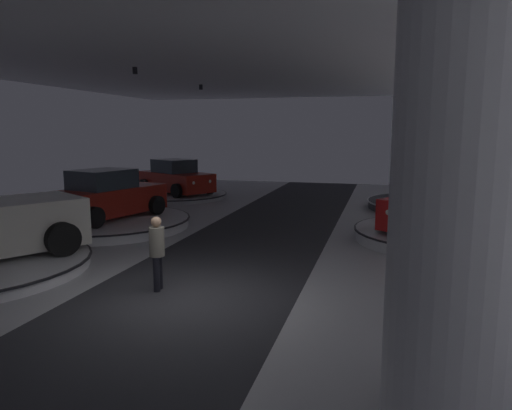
{
  "coord_description": "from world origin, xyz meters",
  "views": [
    {
      "loc": [
        3.76,
        -8.2,
        3.34
      ],
      "look_at": [
        0.53,
        3.56,
        1.4
      ],
      "focal_mm": 32.6,
      "sensor_mm": 36.0,
      "label": 1
    }
  ],
  "objects_px": {
    "display_platform_deep_right": "(443,187)",
    "display_platform_mid_right": "(439,235)",
    "display_platform_far_right": "(439,205)",
    "display_car_deep_right": "(444,171)",
    "column_right": "(462,187)",
    "brand_sign_pylon": "(486,192)",
    "display_car_mid_right": "(442,205)",
    "display_platform_mid_left": "(108,222)",
    "display_car_far_right": "(441,184)",
    "visitor_walking_near": "(157,249)",
    "display_car_far_left": "(176,178)",
    "display_car_mid_left": "(106,197)",
    "display_platform_far_left": "(176,195)"
  },
  "relations": [
    {
      "from": "column_right",
      "to": "display_car_mid_right",
      "type": "xyz_separation_m",
      "value": [
        0.94,
        9.53,
        -1.62
      ]
    },
    {
      "from": "brand_sign_pylon",
      "to": "visitor_walking_near",
      "type": "distance_m",
      "value": 6.49
    },
    {
      "from": "column_right",
      "to": "display_platform_far_right",
      "type": "distance_m",
      "value": 16.09
    },
    {
      "from": "column_right",
      "to": "visitor_walking_near",
      "type": "bearing_deg",
      "value": 148.52
    },
    {
      "from": "display_platform_deep_right",
      "to": "visitor_walking_near",
      "type": "bearing_deg",
      "value": -111.74
    },
    {
      "from": "brand_sign_pylon",
      "to": "display_car_far_right",
      "type": "relative_size",
      "value": 0.96
    },
    {
      "from": "column_right",
      "to": "display_car_far_left",
      "type": "bearing_deg",
      "value": 124.04
    },
    {
      "from": "brand_sign_pylon",
      "to": "display_car_far_right",
      "type": "bearing_deg",
      "value": 87.16
    },
    {
      "from": "display_platform_mid_left",
      "to": "display_car_deep_right",
      "type": "relative_size",
      "value": 1.33
    },
    {
      "from": "display_car_far_left",
      "to": "display_car_mid_left",
      "type": "xyz_separation_m",
      "value": [
        0.89,
        -7.52,
        0.11
      ]
    },
    {
      "from": "display_platform_mid_left",
      "to": "display_platform_mid_right",
      "type": "height_order",
      "value": "display_platform_mid_right"
    },
    {
      "from": "brand_sign_pylon",
      "to": "display_platform_far_left",
      "type": "xyz_separation_m",
      "value": [
        -11.91,
        12.36,
        -2.12
      ]
    },
    {
      "from": "column_right",
      "to": "display_car_mid_right",
      "type": "bearing_deg",
      "value": 84.39
    },
    {
      "from": "display_platform_mid_right",
      "to": "display_car_mid_right",
      "type": "bearing_deg",
      "value": 57.0
    },
    {
      "from": "display_platform_mid_right",
      "to": "visitor_walking_near",
      "type": "xyz_separation_m",
      "value": [
        -6.24,
        -6.24,
        0.7
      ]
    },
    {
      "from": "display_platform_mid_left",
      "to": "display_platform_far_right",
      "type": "distance_m",
      "value": 13.62
    },
    {
      "from": "display_car_mid_right",
      "to": "display_car_deep_right",
      "type": "xyz_separation_m",
      "value": [
        1.58,
        13.48,
        -0.06
      ]
    },
    {
      "from": "display_platform_mid_right",
      "to": "display_platform_deep_right",
      "type": "xyz_separation_m",
      "value": [
        1.63,
        13.51,
        -0.03
      ]
    },
    {
      "from": "display_platform_far_right",
      "to": "display_platform_deep_right",
      "type": "height_order",
      "value": "display_platform_far_right"
    },
    {
      "from": "brand_sign_pylon",
      "to": "display_car_mid_left",
      "type": "height_order",
      "value": "brand_sign_pylon"
    },
    {
      "from": "column_right",
      "to": "display_car_far_right",
      "type": "xyz_separation_m",
      "value": [
        1.59,
        15.83,
        -1.63
      ]
    },
    {
      "from": "column_right",
      "to": "display_platform_mid_right",
      "type": "xyz_separation_m",
      "value": [
        0.92,
        9.5,
        -2.55
      ]
    },
    {
      "from": "display_platform_far_left",
      "to": "display_car_far_right",
      "type": "distance_m",
      "value": 12.55
    },
    {
      "from": "display_platform_mid_left",
      "to": "display_car_mid_right",
      "type": "distance_m",
      "value": 11.06
    },
    {
      "from": "display_car_far_right",
      "to": "display_platform_mid_right",
      "type": "distance_m",
      "value": 6.43
    },
    {
      "from": "brand_sign_pylon",
      "to": "display_platform_deep_right",
      "type": "height_order",
      "value": "brand_sign_pylon"
    },
    {
      "from": "display_platform_far_right",
      "to": "display_car_mid_left",
      "type": "bearing_deg",
      "value": -148.54
    },
    {
      "from": "column_right",
      "to": "display_platform_far_left",
      "type": "relative_size",
      "value": 1.08
    },
    {
      "from": "display_platform_mid_right",
      "to": "display_car_deep_right",
      "type": "relative_size",
      "value": 1.2
    },
    {
      "from": "display_platform_far_left",
      "to": "display_car_far_left",
      "type": "height_order",
      "value": "display_car_far_left"
    },
    {
      "from": "display_car_far_left",
      "to": "visitor_walking_near",
      "type": "relative_size",
      "value": 2.86
    },
    {
      "from": "display_platform_mid_left",
      "to": "visitor_walking_near",
      "type": "xyz_separation_m",
      "value": [
        4.73,
        -5.45,
        0.72
      ]
    },
    {
      "from": "display_platform_far_right",
      "to": "display_car_mid_right",
      "type": "distance_m",
      "value": 6.38
    },
    {
      "from": "display_car_far_right",
      "to": "display_car_mid_right",
      "type": "xyz_separation_m",
      "value": [
        -0.66,
        -6.31,
        0.02
      ]
    },
    {
      "from": "column_right",
      "to": "brand_sign_pylon",
      "type": "distance_m",
      "value": 3.98
    },
    {
      "from": "brand_sign_pylon",
      "to": "display_platform_far_right",
      "type": "relative_size",
      "value": 0.72
    },
    {
      "from": "display_platform_mid_right",
      "to": "display_platform_mid_left",
      "type": "bearing_deg",
      "value": -175.9
    },
    {
      "from": "brand_sign_pylon",
      "to": "visitor_walking_near",
      "type": "bearing_deg",
      "value": -174.91
    },
    {
      "from": "display_car_deep_right",
      "to": "display_car_mid_left",
      "type": "bearing_deg",
      "value": -131.28
    },
    {
      "from": "display_platform_deep_right",
      "to": "display_platform_mid_right",
      "type": "bearing_deg",
      "value": -96.88
    },
    {
      "from": "column_right",
      "to": "display_car_deep_right",
      "type": "xyz_separation_m",
      "value": [
        2.52,
        23.01,
        -1.68
      ]
    },
    {
      "from": "display_platform_far_right",
      "to": "display_car_deep_right",
      "type": "distance_m",
      "value": 7.32
    },
    {
      "from": "display_platform_mid_left",
      "to": "display_car_mid_left",
      "type": "relative_size",
      "value": 1.26
    },
    {
      "from": "display_platform_far_left",
      "to": "brand_sign_pylon",
      "type": "bearing_deg",
      "value": -46.06
    },
    {
      "from": "display_car_far_left",
      "to": "display_car_mid_left",
      "type": "distance_m",
      "value": 7.57
    },
    {
      "from": "display_car_deep_right",
      "to": "visitor_walking_near",
      "type": "relative_size",
      "value": 2.69
    },
    {
      "from": "display_platform_far_left",
      "to": "display_platform_mid_left",
      "type": "distance_m",
      "value": 7.52
    },
    {
      "from": "column_right",
      "to": "visitor_walking_near",
      "type": "height_order",
      "value": "column_right"
    },
    {
      "from": "display_car_far_right",
      "to": "visitor_walking_near",
      "type": "bearing_deg",
      "value": -118.82
    },
    {
      "from": "display_platform_deep_right",
      "to": "display_car_far_right",
      "type": "bearing_deg",
      "value": -97.6
    }
  ]
}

